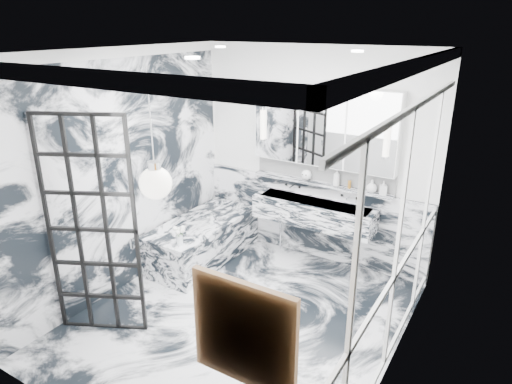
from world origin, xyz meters
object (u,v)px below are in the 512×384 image
Objects in this scene: trough_sink at (314,212)px; mirror_cabinet at (324,127)px; bathtub at (203,240)px; crittall_door at (92,230)px.

mirror_cabinet is at bearing 90.00° from trough_sink.
mirror_cabinet is at bearing 32.06° from bathtub.
bathtub is (-1.32, -0.83, -1.54)m from mirror_cabinet.
mirror_cabinet is at bearing 37.05° from crittall_door.
bathtub is at bearing 64.67° from crittall_door.
mirror_cabinet reaches higher than crittall_door.
crittall_door is 1.38× the size of bathtub.
crittall_door is at bearing -118.26° from trough_sink.
bathtub is (-0.03, 1.75, -0.86)m from crittall_door.
trough_sink is 1.55m from bathtub.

